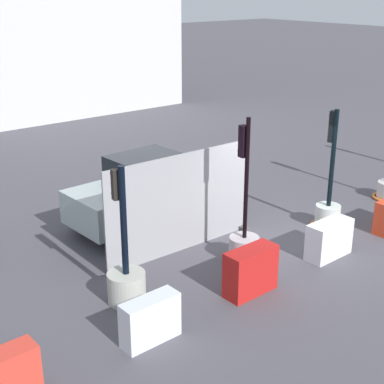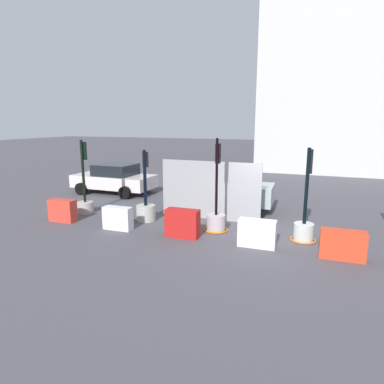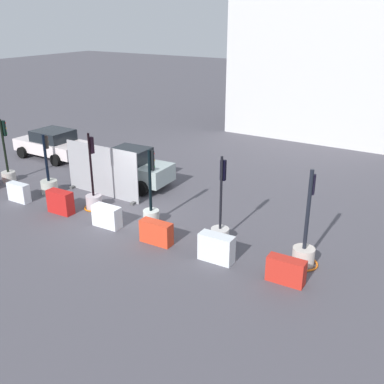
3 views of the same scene
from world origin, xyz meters
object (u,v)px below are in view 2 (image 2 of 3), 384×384
Objects in this scene: construction_barrier_4 at (343,245)px; car_silver_hatchback at (227,190)px; traffic_light_1 at (146,207)px; construction_barrier_0 at (62,211)px; car_white_van at (115,178)px; traffic_light_2 at (216,217)px; traffic_light_3 at (304,224)px; construction_barrier_2 at (182,223)px; construction_barrier_1 at (118,218)px; construction_barrier_3 at (257,233)px; traffic_light_0 at (85,199)px.

construction_barrier_4 is 0.30× the size of car_silver_hatchback.
traffic_light_1 reaches higher than construction_barrier_0.
car_white_van reaches higher than construction_barrier_4.
traffic_light_2 is 1.08× the size of traffic_light_3.
construction_barrier_0 is 4.79m from construction_barrier_2.
construction_barrier_1 is at bearing -1.35° from construction_barrier_0.
construction_barrier_3 is (7.16, 0.09, -0.01)m from construction_barrier_0.
traffic_light_3 is 1.55m from construction_barrier_4.
car_silver_hatchback reaches higher than construction_barrier_0.
construction_barrier_1 is 6.25m from car_white_van.
construction_barrier_3 is at bearing -30.81° from car_white_van.
traffic_light_0 is 5.79m from car_silver_hatchback.
traffic_light_0 reaches higher than car_silver_hatchback.
traffic_light_1 is at bearing 165.15° from construction_barrier_3.
construction_barrier_0 is at bearing -179.31° from construction_barrier_3.
traffic_light_0 is at bearing 172.20° from construction_barrier_4.
traffic_light_0 reaches higher than traffic_light_1.
car_white_van is (-3.59, 5.10, 0.36)m from construction_barrier_1.
construction_barrier_3 is (2.37, 0.04, -0.05)m from construction_barrier_2.
traffic_light_3 is 3.77m from construction_barrier_2.
car_white_van is (-10.62, 5.05, 0.36)m from construction_barrier_4.
construction_barrier_1 is at bearing -177.57° from construction_barrier_2.
traffic_light_1 is 2.39× the size of construction_barrier_3.
traffic_light_3 reaches higher than construction_barrier_3.
construction_barrier_0 is at bearing -156.03° from traffic_light_1.
construction_barrier_1 is at bearing -54.86° from car_white_van.
construction_barrier_2 reaches higher than construction_barrier_3.
traffic_light_1 reaches higher than car_silver_hatchback.
traffic_light_3 is at bearing -40.76° from car_silver_hatchback.
traffic_light_0 is 2.81m from traffic_light_1.
construction_barrier_1 is 7.02m from construction_barrier_4.
traffic_light_1 is at bearing -43.89° from car_white_van.
construction_barrier_2 is at bearing -94.92° from car_silver_hatchback.
traffic_light_1 reaches higher than car_white_van.
traffic_light_1 is 2.55× the size of construction_barrier_0.
construction_barrier_4 is 5.88m from car_silver_hatchback.
traffic_light_2 is 2.87× the size of construction_barrier_2.
construction_barrier_1 is (2.44, -0.06, -0.02)m from construction_barrier_0.
construction_barrier_3 is at bearing -14.85° from traffic_light_1.
traffic_light_0 is 1.02× the size of traffic_light_3.
construction_barrier_1 is 2.36m from construction_barrier_2.
traffic_light_0 is at bearing 177.64° from traffic_light_2.
traffic_light_1 is at bearing 176.31° from traffic_light_2.
traffic_light_2 is 4.02m from construction_barrier_4.
traffic_light_0 reaches higher than car_white_van.
traffic_light_2 reaches higher than construction_barrier_3.
car_white_van is (-1.16, 5.05, 0.34)m from construction_barrier_0.
construction_barrier_2 is (4.79, 0.04, 0.04)m from construction_barrier_0.
traffic_light_3 reaches higher than construction_barrier_1.
construction_barrier_1 is 0.94× the size of construction_barrier_2.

